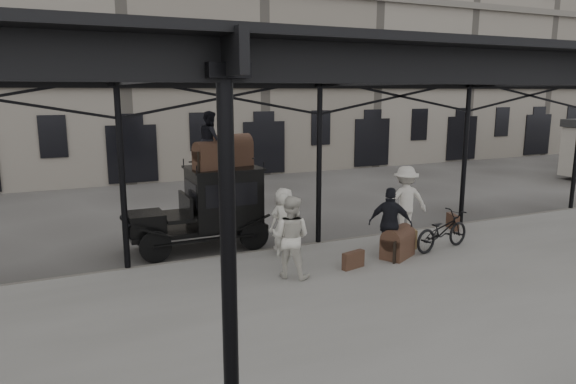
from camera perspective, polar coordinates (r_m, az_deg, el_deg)
name	(u,v)px	position (r m, az deg, el deg)	size (l,w,h in m)	color
ground	(357,270)	(12.45, 7.69, -8.61)	(120.00, 120.00, 0.00)	#383533
platform	(410,298)	(10.90, 13.37, -11.34)	(28.00, 8.00, 0.15)	slate
canopy	(412,69)	(10.32, 13.56, 13.13)	(22.50, 9.00, 4.74)	black
building_frontage	(178,36)	(28.73, -12.10, 16.54)	(64.00, 8.00, 14.00)	slate
taxi	(213,204)	(13.98, -8.38, -1.29)	(3.65, 1.55, 2.18)	black
porter_left	(284,224)	(12.66, -0.50, -3.63)	(0.59, 0.39, 1.61)	beige
porter_midleft	(291,237)	(11.23, 0.29, -5.00)	(0.89, 0.69, 1.82)	beige
porter_centre	(284,219)	(13.19, -0.44, -3.02)	(0.79, 0.51, 1.62)	silver
porter_official	(390,224)	(12.66, 11.30, -3.47)	(1.04, 0.43, 1.78)	black
porter_right	(405,200)	(14.94, 12.91, -0.92)	(1.27, 0.73, 1.97)	beige
bicycle	(442,231)	(13.85, 16.75, -4.15)	(0.66, 1.89, 0.99)	black
porter_roof	(211,140)	(13.61, -8.60, 5.75)	(0.73, 0.57, 1.51)	black
steamer_trunk_roof_near	(211,158)	(13.51, -8.58, 3.80)	(0.84, 0.51, 0.62)	#4B3122
steamer_trunk_roof_far	(233,152)	(14.14, -6.15, 4.40)	(0.98, 0.60, 0.72)	#4B3122
steamer_trunk_platform	(398,244)	(12.99, 12.08, -5.71)	(0.89, 0.54, 0.65)	#4B3122
wicker_hamper	(403,238)	(13.84, 12.67, -5.01)	(0.60, 0.45, 0.50)	brown
suitcase_upright	(453,222)	(16.02, 17.82, -3.16)	(0.15, 0.60, 0.45)	#4B3122
suitcase_flat	(353,260)	(12.06, 7.26, -7.49)	(0.60, 0.15, 0.40)	#4B3122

